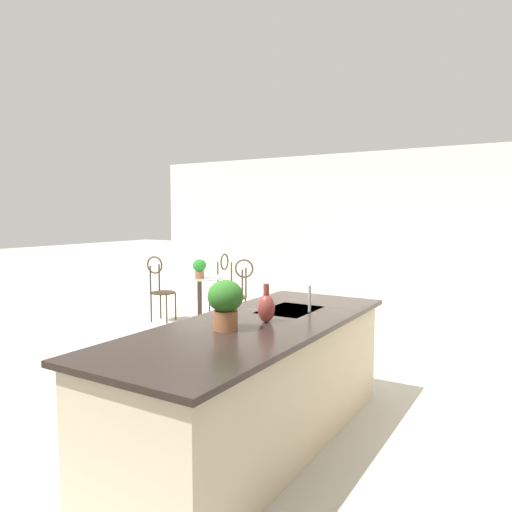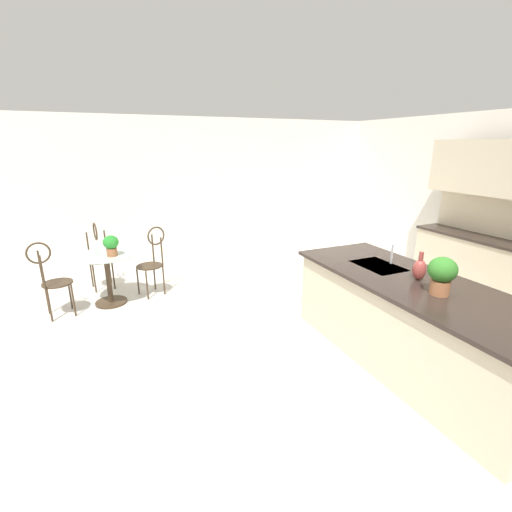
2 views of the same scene
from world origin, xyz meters
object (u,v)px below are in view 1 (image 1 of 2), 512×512
at_px(bistro_table, 200,296).
at_px(chair_toward_desk, 222,281).
at_px(vase_on_counter, 266,307).
at_px(potted_plant_on_table, 199,267).
at_px(potted_plant_counter_near, 226,301).
at_px(chair_near_window, 238,290).
at_px(chair_by_island, 160,285).

relative_size(bistro_table, chair_toward_desk, 0.77).
bearing_deg(bistro_table, chair_toward_desk, -173.23).
bearing_deg(bistro_table, vase_on_counter, 45.03).
height_order(bistro_table, potted_plant_on_table, potted_plant_on_table).
bearing_deg(chair_toward_desk, vase_on_counter, 39.32).
distance_m(bistro_table, potted_plant_on_table, 0.48).
xyz_separation_m(potted_plant_on_table, potted_plant_counter_near, (3.07, 2.62, 0.21)).
height_order(chair_near_window, vase_on_counter, vase_on_counter).
relative_size(potted_plant_on_table, vase_on_counter, 1.00).
relative_size(bistro_table, vase_on_counter, 2.78).
distance_m(chair_by_island, chair_toward_desk, 1.07).
height_order(bistro_table, chair_toward_desk, chair_toward_desk).
distance_m(bistro_table, chair_toward_desk, 0.75).
xyz_separation_m(chair_by_island, potted_plant_counter_near, (3.03, 3.39, 0.55)).
xyz_separation_m(bistro_table, chair_by_island, (0.15, -0.68, 0.13)).
xyz_separation_m(chair_near_window, chair_by_island, (0.26, -1.33, 0.00)).
height_order(potted_plant_on_table, potted_plant_counter_near, potted_plant_counter_near).
height_order(potted_plant_counter_near, vase_on_counter, potted_plant_counter_near).
height_order(chair_near_window, chair_by_island, same).
distance_m(chair_near_window, chair_toward_desk, 0.96).
bearing_deg(bistro_table, potted_plant_counter_near, 40.43).
height_order(bistro_table, vase_on_counter, vase_on_counter).
height_order(chair_by_island, potted_plant_counter_near, potted_plant_counter_near).
relative_size(bistro_table, chair_by_island, 0.77).
bearing_deg(chair_toward_desk, chair_near_window, 49.72).
distance_m(bistro_table, chair_by_island, 0.71).
relative_size(chair_by_island, vase_on_counter, 3.62).
xyz_separation_m(potted_plant_on_table, vase_on_counter, (2.72, 2.74, 0.13)).
xyz_separation_m(chair_by_island, potted_plant_on_table, (-0.04, 0.77, 0.33)).
bearing_deg(chair_toward_desk, potted_plant_on_table, 11.74).
relative_size(chair_near_window, potted_plant_counter_near, 2.99).
height_order(chair_by_island, vase_on_counter, vase_on_counter).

